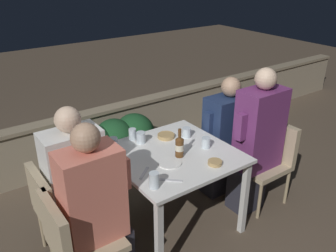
# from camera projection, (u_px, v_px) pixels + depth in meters

# --- Properties ---
(ground_plane) EXTENTS (16.00, 16.00, 0.00)m
(ground_plane) POSITION_uv_depth(u_px,v_px,m) (173.00, 223.00, 3.27)
(ground_plane) COLOR brown
(parapet_wall) EXTENTS (9.00, 0.18, 0.63)m
(parapet_wall) POSITION_uv_depth(u_px,v_px,m) (100.00, 134.00, 4.21)
(parapet_wall) COLOR gray
(parapet_wall) RESTS_ON ground_plane
(dining_table) EXTENTS (0.98, 0.97, 0.74)m
(dining_table) POSITION_uv_depth(u_px,v_px,m) (173.00, 162.00, 2.99)
(dining_table) COLOR white
(dining_table) RESTS_ON ground_plane
(planter_hedge) EXTENTS (0.93, 0.47, 0.65)m
(planter_hedge) POSITION_uv_depth(u_px,v_px,m) (115.00, 144.00, 3.89)
(planter_hedge) COLOR brown
(planter_hedge) RESTS_ON ground_plane
(chair_left_near) EXTENTS (0.46, 0.45, 0.81)m
(chair_left_near) POSITION_uv_depth(u_px,v_px,m) (73.00, 238.00, 2.40)
(chair_left_near) COLOR tan
(chair_left_near) RESTS_ON ground_plane
(person_coral_top) EXTENTS (0.49, 0.26, 1.30)m
(person_coral_top) POSITION_uv_depth(u_px,v_px,m) (97.00, 208.00, 2.44)
(person_coral_top) COLOR #282833
(person_coral_top) RESTS_ON ground_plane
(chair_left_far) EXTENTS (0.46, 0.45, 0.81)m
(chair_left_far) POSITION_uv_depth(u_px,v_px,m) (58.00, 206.00, 2.71)
(chair_left_far) COLOR tan
(chair_left_far) RESTS_ON ground_plane
(person_white_polo) EXTENTS (0.50, 0.26, 1.27)m
(person_white_polo) POSITION_uv_depth(u_px,v_px,m) (80.00, 182.00, 2.75)
(person_white_polo) COLOR #282833
(person_white_polo) RESTS_ON ground_plane
(chair_right_near) EXTENTS (0.46, 0.45, 0.81)m
(chair_right_near) POSITION_uv_depth(u_px,v_px,m) (268.00, 155.00, 3.43)
(chair_right_near) COLOR tan
(chair_right_near) RESTS_ON ground_plane
(person_purple_stripe) EXTENTS (0.50, 0.26, 1.38)m
(person_purple_stripe) POSITION_uv_depth(u_px,v_px,m) (256.00, 142.00, 3.24)
(person_purple_stripe) COLOR #282833
(person_purple_stripe) RESTS_ON ground_plane
(chair_right_far) EXTENTS (0.46, 0.45, 0.81)m
(chair_right_far) POSITION_uv_depth(u_px,v_px,m) (238.00, 141.00, 3.69)
(chair_right_far) COLOR tan
(chair_right_far) RESTS_ON ground_plane
(person_navy_jumper) EXTENTS (0.52, 0.26, 1.21)m
(person_navy_jumper) POSITION_uv_depth(u_px,v_px,m) (225.00, 137.00, 3.54)
(person_navy_jumper) COLOR #282833
(person_navy_jumper) RESTS_ON ground_plane
(beer_bottle) EXTENTS (0.07, 0.07, 0.25)m
(beer_bottle) POSITION_uv_depth(u_px,v_px,m) (179.00, 146.00, 2.86)
(beer_bottle) COLOR brown
(beer_bottle) RESTS_ON dining_table
(plate_0) EXTENTS (0.19, 0.19, 0.01)m
(plate_0) POSITION_uv_depth(u_px,v_px,m) (170.00, 163.00, 2.80)
(plate_0) COLOR white
(plate_0) RESTS_ON dining_table
(bowl_0) EXTENTS (0.15, 0.15, 0.03)m
(bowl_0) POSITION_uv_depth(u_px,v_px,m) (166.00, 136.00, 3.20)
(bowl_0) COLOR tan
(bowl_0) RESTS_ON dining_table
(bowl_1) EXTENTS (0.11, 0.11, 0.03)m
(bowl_1) POSITION_uv_depth(u_px,v_px,m) (215.00, 162.00, 2.78)
(bowl_1) COLOR tan
(bowl_1) RESTS_ON dining_table
(glass_cup_0) EXTENTS (0.08, 0.08, 0.09)m
(glass_cup_0) POSITION_uv_depth(u_px,v_px,m) (187.00, 132.00, 3.20)
(glass_cup_0) COLOR silver
(glass_cup_0) RESTS_ON dining_table
(glass_cup_1) EXTENTS (0.07, 0.07, 0.10)m
(glass_cup_1) POSITION_uv_depth(u_px,v_px,m) (132.00, 134.00, 3.16)
(glass_cup_1) COLOR silver
(glass_cup_1) RESTS_ON dining_table
(glass_cup_2) EXTENTS (0.07, 0.07, 0.09)m
(glass_cup_2) POSITION_uv_depth(u_px,v_px,m) (206.00, 143.00, 3.02)
(glass_cup_2) COLOR silver
(glass_cup_2) RESTS_ON dining_table
(glass_cup_3) EXTENTS (0.07, 0.07, 0.12)m
(glass_cup_3) POSITION_uv_depth(u_px,v_px,m) (154.00, 180.00, 2.48)
(glass_cup_3) COLOR silver
(glass_cup_3) RESTS_ON dining_table
(glass_cup_4) EXTENTS (0.08, 0.08, 0.08)m
(glass_cup_4) POSITION_uv_depth(u_px,v_px,m) (113.00, 142.00, 3.03)
(glass_cup_4) COLOR silver
(glass_cup_4) RESTS_ON dining_table
(glass_cup_5) EXTENTS (0.08, 0.08, 0.10)m
(glass_cup_5) POSITION_uv_depth(u_px,v_px,m) (141.00, 137.00, 3.10)
(glass_cup_5) COLOR silver
(glass_cup_5) RESTS_ON dining_table
(fork_0) EXTENTS (0.14, 0.12, 0.01)m
(fork_0) POSITION_uv_depth(u_px,v_px,m) (144.00, 173.00, 2.67)
(fork_0) COLOR silver
(fork_0) RESTS_ON dining_table
(fork_1) EXTENTS (0.14, 0.13, 0.01)m
(fork_1) POSITION_uv_depth(u_px,v_px,m) (171.00, 180.00, 2.58)
(fork_1) COLOR silver
(fork_1) RESTS_ON dining_table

